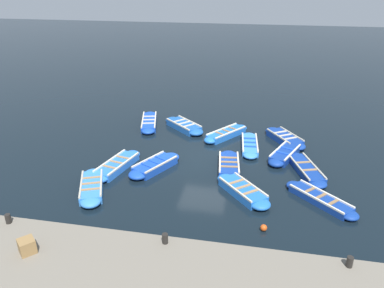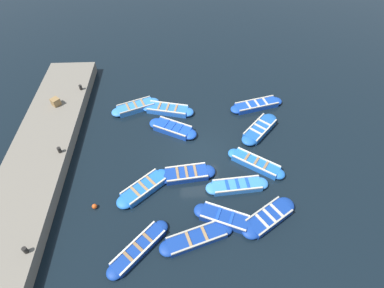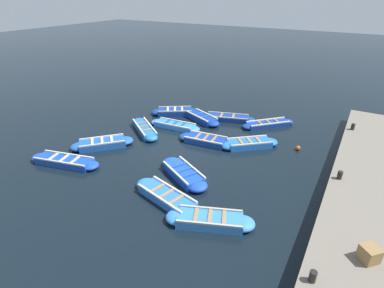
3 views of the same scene
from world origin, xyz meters
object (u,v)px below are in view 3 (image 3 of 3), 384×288
object	(u,v)px
bollard_north	(353,127)
boat_tucked	(184,173)
boat_centre	(145,129)
boat_outer_right	(249,144)
boat_drifting	(227,118)
boat_bow_out	(102,144)
boat_outer_left	(206,140)
buoy_orange_near	(298,148)
boat_mid_row	(202,118)
boat_broadside	(175,112)
boat_inner_gap	(167,197)
boat_end_of_row	(268,124)
boat_far_corner	(210,220)
bollard_mid_north	(340,175)
boat_alongside	(65,161)
bollard_mid_south	(313,276)
boat_near_quay	(175,126)
wooden_crate	(370,254)

from	to	relation	value
bollard_north	boat_tucked	bearing A→B (deg)	51.56
boat_centre	boat_outer_right	distance (m)	6.43
boat_drifting	boat_bow_out	bearing A→B (deg)	58.12
boat_outer_left	buoy_orange_near	size ratio (longest dim) A/B	12.84
boat_mid_row	boat_tucked	distance (m)	6.89
boat_broadside	boat_inner_gap	xyz separation A→B (m)	(-5.06, 8.31, -0.01)
boat_end_of_row	boat_far_corner	world-z (taller)	boat_far_corner
boat_outer_right	boat_tucked	xyz separation A→B (m)	(1.54, 4.44, 0.01)
boat_outer_right	bollard_mid_north	xyz separation A→B (m)	(-4.76, 2.24, 0.77)
boat_outer_left	boat_inner_gap	bearing A→B (deg)	101.33
boat_bow_out	boat_alongside	bearing A→B (deg)	84.01
bollard_mid_south	boat_near_quay	bearing A→B (deg)	-39.50
boat_far_corner	bollard_north	xyz separation A→B (m)	(-3.79, -10.15, 0.77)
boat_mid_row	bollard_mid_south	xyz separation A→B (m)	(-8.86, 9.94, 0.76)
boat_broadside	boat_inner_gap	distance (m)	9.73
boat_alongside	bollard_north	xyz separation A→B (m)	(-12.06, -9.99, 0.78)
boat_end_of_row	bollard_mid_south	size ratio (longest dim) A/B	8.73
boat_end_of_row	boat_near_quay	size ratio (longest dim) A/B	0.88
bollard_mid_south	buoy_orange_near	size ratio (longest dim) A/B	1.35
boat_bow_out	boat_tucked	size ratio (longest dim) A/B	0.95
boat_centre	boat_mid_row	bearing A→B (deg)	-123.00
boat_drifting	boat_tucked	world-z (taller)	boat_tucked
boat_tucked	bollard_north	world-z (taller)	bollard_north
boat_outer_right	bollard_mid_south	size ratio (longest dim) A/B	8.76
boat_mid_row	boat_near_quay	distance (m)	2.10
boat_mid_row	boat_drifting	size ratio (longest dim) A/B	0.87
boat_outer_right	boat_mid_row	bearing A→B (deg)	-25.44
boat_near_quay	wooden_crate	size ratio (longest dim) A/B	7.25
boat_drifting	bollard_mid_south	bearing A→B (deg)	124.29
boat_end_of_row	boat_outer_right	size ratio (longest dim) A/B	1.00
boat_outer_right	bollard_mid_south	distance (m)	9.33
boat_drifting	bollard_mid_south	world-z (taller)	bollard_mid_south
boat_bow_out	boat_tucked	xyz separation A→B (m)	(-5.51, 0.29, -0.00)
boat_centre	boat_inner_gap	world-z (taller)	boat_centre
boat_end_of_row	boat_near_quay	bearing A→B (deg)	32.79
boat_broadside	wooden_crate	world-z (taller)	wooden_crate
buoy_orange_near	boat_outer_right	bearing A→B (deg)	21.55
buoy_orange_near	boat_mid_row	bearing A→B (deg)	-8.56
boat_bow_out	boat_centre	bearing A→B (deg)	-105.75
boat_centre	boat_inner_gap	distance (m)	7.05
boat_bow_out	boat_inner_gap	distance (m)	6.23
wooden_crate	boat_end_of_row	bearing A→B (deg)	-58.26
boat_mid_row	buoy_orange_near	bearing A→B (deg)	171.44
bollard_mid_south	buoy_orange_near	xyz separation A→B (m)	(2.32, -8.95, -0.82)
boat_outer_right	boat_broadside	xyz separation A→B (m)	(6.27, -2.00, 0.00)
bollard_mid_north	bollard_mid_south	bearing A→B (deg)	90.00
boat_drifting	bollard_mid_north	bearing A→B (deg)	145.28
boat_broadside	boat_near_quay	xyz separation A→B (m)	(-1.28, 1.95, -0.03)
boat_outer_right	boat_near_quay	size ratio (longest dim) A/B	0.88
buoy_orange_near	wooden_crate	bearing A→B (deg)	115.89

